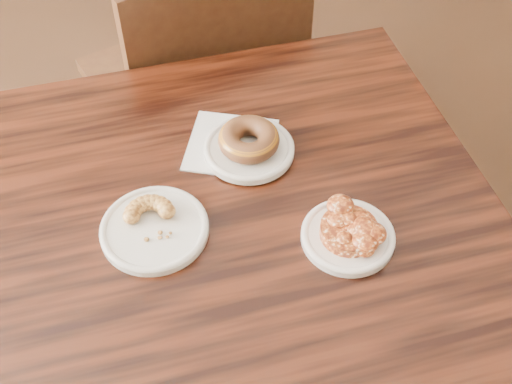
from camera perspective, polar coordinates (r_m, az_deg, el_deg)
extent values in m
plane|color=black|center=(1.86, 4.02, -8.73)|extent=(5.00, 5.00, 0.00)
cube|color=black|center=(1.37, -0.89, -11.73)|extent=(0.91, 0.91, 0.75)
cube|color=white|center=(1.17, -2.22, 4.24)|extent=(0.20, 0.20, 0.00)
cylinder|color=white|center=(1.14, -0.63, 3.81)|extent=(0.16, 0.16, 0.01)
cylinder|color=white|center=(1.05, -9.01, -3.30)|extent=(0.18, 0.18, 0.01)
cylinder|color=white|center=(1.03, 8.15, -3.96)|extent=(0.15, 0.15, 0.01)
torus|color=#895714|center=(1.13, -0.64, 4.70)|extent=(0.11, 0.11, 0.04)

